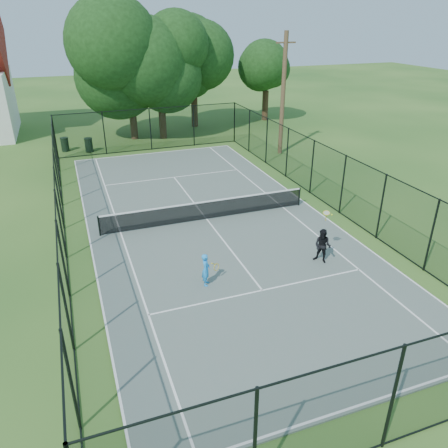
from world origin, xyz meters
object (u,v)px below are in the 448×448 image
object	(u,v)px
trash_bin_right	(89,145)
player_blue	(206,270)
trash_bin_left	(65,144)
player_black	(323,246)
tennis_net	(207,209)
utility_pole	(283,94)

from	to	relation	value
trash_bin_right	player_blue	size ratio (longest dim) A/B	0.81
trash_bin_left	trash_bin_right	bearing A→B (deg)	-26.36
trash_bin_right	player_black	xyz separation A→B (m)	(7.39, -19.34, 0.26)
trash_bin_left	player_black	size ratio (longest dim) A/B	0.49
trash_bin_left	player_black	bearing A→B (deg)	-65.92
tennis_net	trash_bin_left	distance (m)	15.92
tennis_net	player_black	bearing A→B (deg)	-60.40
player_blue	player_black	distance (m)	4.80
player_black	trash_bin_left	bearing A→B (deg)	114.08
trash_bin_left	player_blue	world-z (taller)	player_blue
trash_bin_left	tennis_net	bearing A→B (deg)	-68.05
trash_bin_left	trash_bin_right	distance (m)	1.79
trash_bin_right	player_black	bearing A→B (deg)	-69.08
utility_pole	player_blue	world-z (taller)	utility_pole
tennis_net	player_blue	bearing A→B (deg)	-108.27
utility_pole	player_black	xyz separation A→B (m)	(-5.39, -14.36, -3.32)
trash_bin_left	player_blue	xyz separation A→B (m)	(4.20, -20.09, 0.18)
utility_pole	tennis_net	bearing A→B (deg)	-133.16
tennis_net	player_black	size ratio (longest dim) A/B	4.98
tennis_net	utility_pole	bearing A→B (deg)	46.84
tennis_net	player_blue	size ratio (longest dim) A/B	8.06
trash_bin_right	utility_pole	distance (m)	14.18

